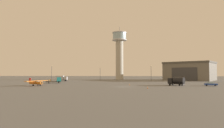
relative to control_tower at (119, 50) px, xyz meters
name	(u,v)px	position (x,y,z in m)	size (l,w,h in m)	color
ground_plane	(123,87)	(3.17, -66.11, -20.04)	(400.00, 400.00, 0.00)	#60605E
control_tower	(119,50)	(0.00, 0.00, 0.00)	(9.93, 9.93, 36.50)	#B2AD9E
hangar	(190,71)	(43.86, -8.48, -14.39)	(34.30, 32.78, 11.26)	#6B665B
airplane_orange	(36,82)	(-27.45, -64.39, -18.77)	(7.10, 8.94, 2.72)	orange
truck_box_silver	(62,78)	(-31.03, -27.20, -18.38)	(5.87, 3.48, 3.00)	#38383D
truck_fuel_tanker_black	(177,81)	(22.44, -59.33, -18.35)	(5.80, 5.34, 3.04)	#38383D
truck_flatbed_teal	(56,80)	(-26.81, -46.75, -18.77)	(6.99, 4.69, 2.63)	#38383D
car_blue	(211,84)	(33.82, -60.28, -19.30)	(4.45, 2.90, 1.37)	#2847A8
light_post_west	(151,72)	(18.44, -21.79, -14.75)	(0.44, 0.44, 8.91)	#38383D
light_post_east	(100,72)	(-11.44, -14.01, -15.10)	(0.44, 0.44, 8.23)	#38383D
light_post_north	(52,72)	(-38.51, -22.70, -14.75)	(0.44, 0.44, 8.91)	#38383D
traffic_cone_near_left	(129,84)	(5.55, -58.52, -19.74)	(0.36, 0.36, 0.60)	black
traffic_cone_near_right	(148,87)	(10.51, -73.06, -19.71)	(0.36, 0.36, 0.68)	black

